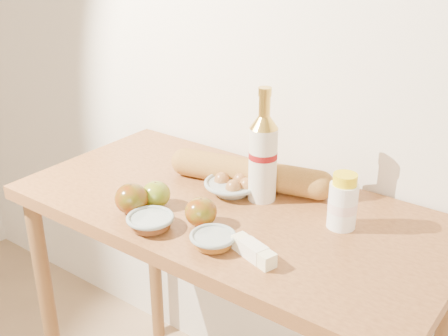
{
  "coord_description": "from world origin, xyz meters",
  "views": [
    {
      "loc": [
        0.79,
        0.08,
        1.62
      ],
      "look_at": [
        0.0,
        1.15,
        1.02
      ],
      "focal_mm": 45.0,
      "sensor_mm": 36.0,
      "label": 1
    }
  ],
  "objects": [
    {
      "name": "syrup_bowl",
      "position": [
        0.09,
        0.99,
        0.92
      ],
      "size": [
        0.15,
        0.15,
        0.03
      ],
      "rotation": [
        0.0,
        0.0,
        0.4
      ],
      "color": "gray",
      "rests_on": "table"
    },
    {
      "name": "baguette",
      "position": [
        -0.02,
        1.31,
        0.94
      ],
      "size": [
        0.5,
        0.19,
        0.08
      ],
      "rotation": [
        0.0,
        0.0,
        0.23
      ],
      "color": "#B57F37",
      "rests_on": "table"
    },
    {
      "name": "bourbon_bottle",
      "position": [
        0.05,
        1.26,
        1.03
      ],
      "size": [
        0.09,
        0.09,
        0.32
      ],
      "rotation": [
        0.0,
        0.0,
        -0.11
      ],
      "color": "beige",
      "rests_on": "table"
    },
    {
      "name": "egg_bowl",
      "position": [
        -0.04,
        1.24,
        0.92
      ],
      "size": [
        0.2,
        0.2,
        0.06
      ],
      "rotation": [
        0.0,
        0.0,
        -0.37
      ],
      "color": "#99A7A2",
      "rests_on": "table"
    },
    {
      "name": "cream_bottle",
      "position": [
        0.29,
        1.25,
        0.97
      ],
      "size": [
        0.09,
        0.09,
        0.15
      ],
      "rotation": [
        0.0,
        0.0,
        0.28
      ],
      "color": "white",
      "rests_on": "table"
    },
    {
      "name": "butter_stick",
      "position": [
        0.19,
        1.0,
        0.92
      ],
      "size": [
        0.13,
        0.07,
        0.04
      ],
      "rotation": [
        0.0,
        0.0,
        -0.31
      ],
      "color": "#FFF7C5",
      "rests_on": "table"
    },
    {
      "name": "apple_redgreen_front",
      "position": [
        -0.18,
        0.99,
        0.94
      ],
      "size": [
        0.1,
        0.1,
        0.08
      ],
      "rotation": [
        0.0,
        0.0,
        -0.13
      ],
      "color": "maroon",
      "rests_on": "table"
    },
    {
      "name": "apple_yellowgreen",
      "position": [
        -0.16,
        1.05,
        0.94
      ],
      "size": [
        0.09,
        0.09,
        0.07
      ],
      "rotation": [
        0.0,
        0.0,
        -0.14
      ],
      "color": "olive",
      "rests_on": "table"
    },
    {
      "name": "sugar_bowl",
      "position": [
        -0.09,
        0.96,
        0.92
      ],
      "size": [
        0.14,
        0.14,
        0.03
      ],
      "rotation": [
        0.0,
        0.0,
        0.12
      ],
      "color": "gray",
      "rests_on": "table"
    },
    {
      "name": "apple_redgreen_right",
      "position": [
        0.0,
        1.05,
        0.94
      ],
      "size": [
        0.1,
        0.1,
        0.08
      ],
      "rotation": [
        0.0,
        0.0,
        0.24
      ],
      "color": "#990E08",
      "rests_on": "table"
    },
    {
      "name": "back_wall",
      "position": [
        0.0,
        1.51,
        1.3
      ],
      "size": [
        3.5,
        0.02,
        2.6
      ],
      "primitive_type": "cube",
      "color": "white",
      "rests_on": "ground"
    },
    {
      "name": "table",
      "position": [
        0.0,
        1.18,
        0.78
      ],
      "size": [
        1.2,
        0.6,
        0.9
      ],
      "color": "#A56735",
      "rests_on": "ground"
    }
  ]
}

